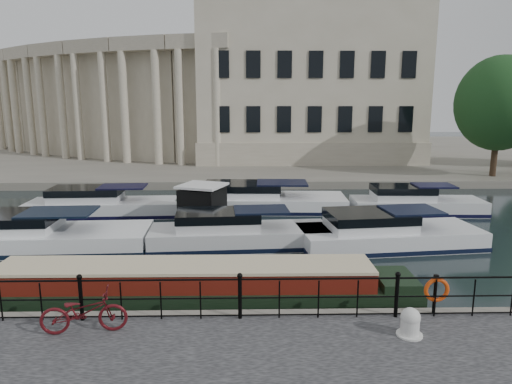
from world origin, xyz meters
TOP-DOWN VIEW (x-y plane):
  - ground_plane at (0.00, 0.00)m, footprint 160.00×160.00m
  - far_bank at (0.00, 39.00)m, footprint 120.00×42.00m
  - railing at (0.00, -2.25)m, footprint 24.14×0.14m
  - civic_building at (-1.00, 34.71)m, footprint 53.55×31.84m
  - bicycle at (-3.71, -2.90)m, footprint 2.09×0.95m
  - mooring_bollard at (4.02, -3.21)m, footprint 0.61×0.61m
  - life_ring_post at (5.05, -2.17)m, footprint 0.66×0.18m
  - narrowboat at (-1.68, 0.01)m, footprint 14.09×1.96m
  - harbour_hut at (-1.94, 8.46)m, footprint 3.34×3.08m
  - cabin_cruisers at (-0.77, 8.32)m, footprint 26.57×10.36m

SIDE VIEW (x-z plane):
  - ground_plane at x=0.00m, z-range 0.00..0.00m
  - far_bank at x=0.00m, z-range 0.00..0.55m
  - narrowboat at x=-1.68m, z-range -0.39..1.12m
  - cabin_cruisers at x=-0.77m, z-range -0.63..1.36m
  - mooring_bollard at x=4.02m, z-range 0.53..1.22m
  - harbour_hut at x=-1.94m, z-range -0.13..2.04m
  - bicycle at x=-3.71m, z-range 0.55..1.61m
  - railing at x=0.00m, z-range 0.59..1.81m
  - life_ring_post at x=5.05m, z-range 0.69..1.76m
  - civic_building at x=-1.00m, z-range -1.39..15.46m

